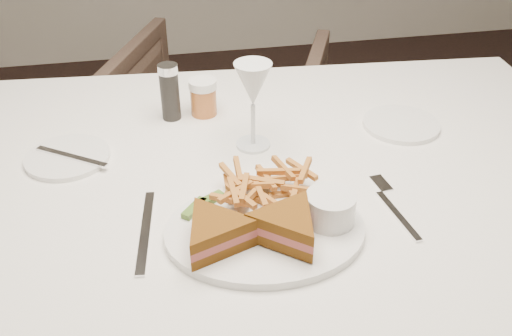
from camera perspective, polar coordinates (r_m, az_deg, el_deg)
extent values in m
cube|color=white|center=(1.30, -0.44, -14.52)|extent=(1.50, 1.06, 0.75)
imported|color=#4F3C30|center=(2.02, -3.68, 4.14)|extent=(0.87, 0.85, 0.70)
ellipsoid|color=white|center=(0.91, 0.90, -6.29)|extent=(0.34, 0.27, 0.01)
cube|color=silver|center=(0.94, -10.99, -6.20)|extent=(0.04, 0.21, 0.00)
cylinder|color=white|center=(1.15, -18.33, 1.04)|extent=(0.16, 0.16, 0.01)
cylinder|color=white|center=(1.24, 14.31, 4.26)|extent=(0.16, 0.16, 0.01)
cylinder|color=black|center=(1.22, -8.62, 7.51)|extent=(0.04, 0.04, 0.12)
cylinder|color=#AB5C29|center=(1.24, -5.29, 7.05)|extent=(0.06, 0.06, 0.08)
cube|color=#486B25|center=(0.96, -4.72, -3.20)|extent=(0.06, 0.04, 0.01)
cube|color=#486B25|center=(0.94, -6.19, -4.03)|extent=(0.05, 0.05, 0.01)
cylinder|color=white|center=(0.91, 7.44, -3.99)|extent=(0.08, 0.08, 0.05)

